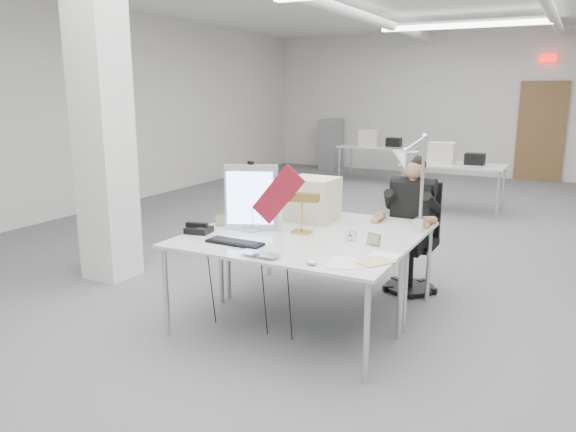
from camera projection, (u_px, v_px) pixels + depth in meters
name	position (u px, v px, depth m)	size (l,w,h in m)	color
room_shell	(393.00, 111.00, 6.38)	(10.04, 14.04, 3.24)	#595A5C
desk_main	(282.00, 247.00, 4.33)	(1.80, 0.90, 0.03)	silver
desk_second	(328.00, 223.00, 5.11)	(1.80, 0.90, 0.03)	silver
bg_desk_a	(454.00, 165.00, 9.00)	(1.60, 0.80, 0.03)	silver
bg_desk_b	(378.00, 147.00, 11.80)	(1.60, 0.80, 0.03)	silver
filing_cabinet	(331.00, 144.00, 13.86)	(0.45, 0.55, 1.20)	gray
office_chair	(412.00, 235.00, 5.40)	(0.55, 0.55, 1.13)	black
seated_person	(412.00, 202.00, 5.28)	(0.46, 0.57, 0.85)	black
monitor	(251.00, 198.00, 4.75)	(0.45, 0.05, 0.56)	silver
pennant	(278.00, 195.00, 4.58)	(0.50, 0.01, 0.21)	maroon
keyboard	(235.00, 242.00, 4.38)	(0.46, 0.15, 0.02)	black
laptop	(256.00, 256.00, 4.01)	(0.31, 0.20, 0.02)	#B7B7BC
mouse	(311.00, 262.00, 3.86)	(0.09, 0.05, 0.03)	silver
bankers_lamp	(302.00, 212.00, 4.67)	(0.32, 0.13, 0.36)	gold
desk_phone	(199.00, 230.00, 4.71)	(0.20, 0.18, 0.05)	black
picture_frame_left	(223.00, 220.00, 4.94)	(0.13, 0.01, 0.10)	#A58847
picture_frame_right	(374.00, 239.00, 4.32)	(0.12, 0.01, 0.10)	olive
desk_clock	(351.00, 234.00, 4.47)	(0.09, 0.09, 0.03)	silver
paper_stack_a	(342.00, 263.00, 3.90)	(0.20, 0.28, 0.01)	white
paper_stack_b	(375.00, 262.00, 3.92)	(0.18, 0.25, 0.01)	#CEB67B
paper_stack_c	(384.00, 255.00, 4.07)	(0.22, 0.15, 0.01)	white
beige_monitor	(313.00, 199.00, 5.13)	(0.41, 0.39, 0.39)	beige
architect_lamp	(414.00, 189.00, 4.45)	(0.22, 0.63, 0.81)	silver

